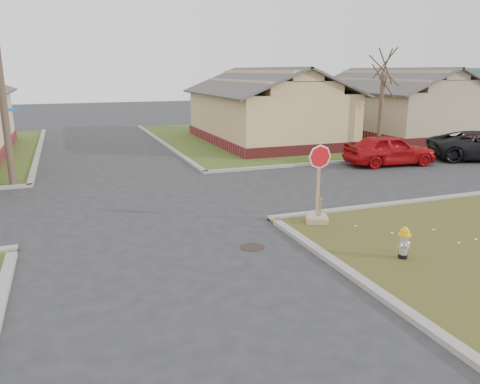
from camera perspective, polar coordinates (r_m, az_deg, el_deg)
name	(u,v)px	position (r m, az deg, el deg)	size (l,w,h in m)	color
ground	(165,252)	(12.11, -9.17, -7.18)	(120.00, 120.00, 0.00)	#272729
verge_far_right	(402,130)	(38.02, 19.13, 7.10)	(37.00, 19.00, 0.05)	#384F1C
curbs	(136,202)	(16.81, -12.62, -1.14)	(80.00, 40.00, 0.12)	gray
manhole	(252,247)	(12.25, 1.51, -6.71)	(0.64, 0.64, 0.01)	black
side_house_yellow	(266,107)	(30.19, 3.19, 10.26)	(7.60, 11.60, 4.70)	maroon
side_house_tan	(396,104)	(35.41, 18.43, 10.19)	(7.60, 11.60, 4.70)	maroon
tree_mid_right	(380,114)	(26.78, 16.73, 9.04)	(0.22, 0.22, 4.20)	#473529
fire_hydrant	(404,241)	(11.96, 19.37, -5.65)	(0.30, 0.30, 0.80)	black
stop_sign	(317,206)	(14.12, 9.42, -1.65)	(0.66, 0.65, 2.34)	tan
red_sedan	(390,150)	(23.81, 17.77, 4.93)	(1.77, 4.39, 1.49)	#A90C10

